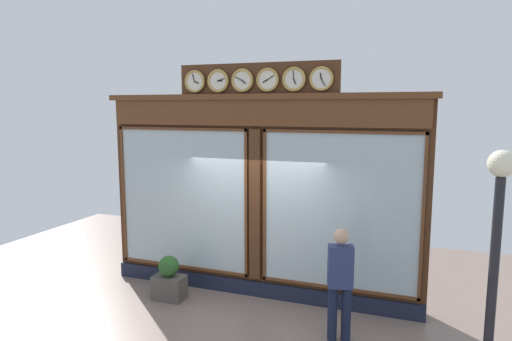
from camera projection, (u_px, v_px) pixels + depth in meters
The scene contains 5 objects.
shop_facade at pixel (258, 194), 8.09m from camera, with size 5.94×0.42×4.16m.
pedestrian at pixel (340, 280), 6.53m from camera, with size 0.41×0.31×1.69m.
street_lamp at pixel (496, 242), 4.67m from camera, with size 0.28×0.28×2.99m.
planter_box at pixel (169, 287), 8.05m from camera, with size 0.56×0.36×0.43m, color #4C4742.
planter_shrub at pixel (169, 266), 8.00m from camera, with size 0.37×0.37×0.37m, color #285623.
Camera 1 is at (-2.73, 7.34, 3.41)m, focal length 31.60 mm.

